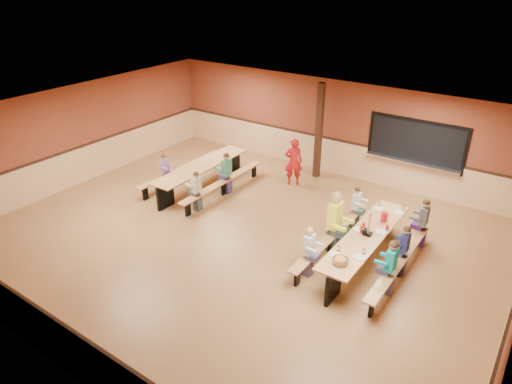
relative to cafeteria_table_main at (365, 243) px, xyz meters
The scene contains 23 objects.
ground 3.09m from the cafeteria_table_main, 165.33° to the right, with size 12.00×12.00×0.00m, color brown.
room_envelope 3.05m from the cafeteria_table_main, 165.33° to the right, with size 12.04×10.04×3.02m.
kitchen_pass_through 4.31m from the cafeteria_table_main, 94.68° to the left, with size 2.78×0.28×1.38m.
structural_post 4.90m from the cafeteria_table_main, 130.89° to the left, with size 0.18×0.18×3.00m, color black.
cafeteria_table_main is the anchor object (origin of this frame).
cafeteria_table_second 5.65m from the cafeteria_table_main, behind, with size 1.91×3.70×0.74m.
seated_child_white_left 1.38m from the cafeteria_table_main, 126.63° to the right, with size 0.35×0.29×1.17m, color silver, non-canonical shape.
seated_adult_yellow 0.86m from the cafeteria_table_main, behind, with size 0.50×0.41×1.49m, color #FBF135, non-canonical shape.
seated_child_grey_left 1.58m from the cafeteria_table_main, 121.49° to the left, with size 0.33×0.27×1.14m, color silver, non-canonical shape.
seated_child_teal_right 1.09m from the cafeteria_table_main, 40.40° to the right, with size 0.38×0.31×1.22m, color #0F9297, non-canonical shape.
seated_child_navy_right 0.83m from the cafeteria_table_main, ahead, with size 0.34×0.28×1.16m, color #1B214E, non-canonical shape.
seated_child_char_right 1.69m from the cafeteria_table_main, 60.67° to the left, with size 0.37×0.31×1.22m, color #4D5357, non-canonical shape.
seated_child_purple_sec 6.41m from the cafeteria_table_main, behind, with size 0.32×0.26×1.11m, color #92669A, non-canonical shape.
seated_child_green_sec 4.88m from the cafeteria_table_main, 167.37° to the left, with size 0.38×0.31×1.24m, color #37815E, non-canonical shape.
seated_child_tan_sec 4.76m from the cafeteria_table_main, behind, with size 0.33×0.27×1.13m, color beige, non-canonical shape.
standing_woman 4.39m from the cafeteria_table_main, 142.09° to the left, with size 0.54×0.35×1.48m, color red.
punch_pitcher 0.88m from the cafeteria_table_main, 83.31° to the left, with size 0.16×0.16×0.22m, color #AF1721.
chip_bowl 1.36m from the cafeteria_table_main, 90.07° to the right, with size 0.32×0.32×0.15m, color #FFA628, non-canonical shape.
napkin_dispenser 0.28m from the cafeteria_table_main, 159.15° to the left, with size 0.10×0.14×0.13m, color black.
condiment_mustard 0.32m from the cafeteria_table_main, 97.85° to the left, with size 0.06×0.06×0.17m, color yellow.
condiment_ketchup 0.33m from the cafeteria_table_main, behind, with size 0.06×0.06×0.17m, color #B2140F.
table_paddle 0.35m from the cafeteria_table_main, 29.23° to the left, with size 0.16×0.16×0.56m.
place_settings 0.27m from the cafeteria_table_main, 90.00° to the left, with size 0.65×3.30×0.11m, color beige, non-canonical shape.
Camera 1 is at (5.86, -7.67, 6.07)m, focal length 32.00 mm.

